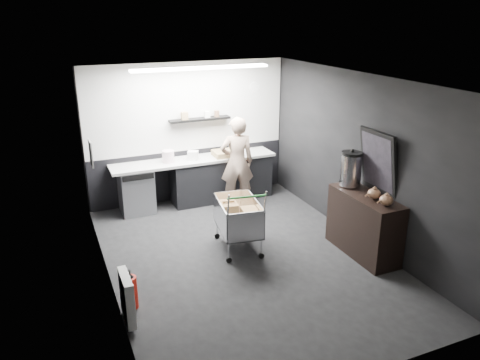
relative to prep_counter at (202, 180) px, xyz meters
name	(u,v)px	position (x,y,z in m)	size (l,w,h in m)	color
floor	(245,258)	(-0.14, -2.42, -0.46)	(5.50, 5.50, 0.00)	black
ceiling	(246,80)	(-0.14, -2.42, 2.24)	(5.50, 5.50, 0.00)	silver
wall_back	(188,132)	(-0.14, 0.33, 0.89)	(5.50, 5.50, 0.00)	black
wall_front	(364,264)	(-0.14, -5.17, 0.89)	(5.50, 5.50, 0.00)	black
wall_left	(103,195)	(-2.14, -2.42, 0.89)	(5.50, 5.50, 0.00)	black
wall_right	(359,159)	(1.86, -2.42, 0.89)	(5.50, 5.50, 0.00)	black
kitchen_wall_panel	(188,107)	(-0.14, 0.31, 1.39)	(3.95, 0.02, 1.70)	silver
dado_panel	(190,174)	(-0.14, 0.31, 0.04)	(3.95, 0.02, 1.00)	black
floating_shelf	(200,119)	(0.06, 0.20, 1.16)	(1.20, 0.22, 0.04)	black
wall_clock	(254,87)	(1.26, 0.30, 1.69)	(0.20, 0.20, 0.03)	white
poster	(91,153)	(-2.12, -1.12, 1.09)	(0.02, 0.30, 0.40)	white
poster_red_band	(91,149)	(-2.11, -1.12, 1.16)	(0.01, 0.22, 0.10)	red
radiator	(127,298)	(-2.08, -3.32, -0.11)	(0.10, 0.50, 0.60)	white
ceiling_strip	(201,68)	(-0.14, -0.57, 2.21)	(2.40, 0.20, 0.04)	white
prep_counter	(202,180)	(0.00, 0.00, 0.00)	(3.20, 0.61, 0.90)	black
person	(237,162)	(0.57, -0.45, 0.42)	(0.64, 0.42, 1.75)	beige
shopping_cart	(238,218)	(-0.11, -2.09, 0.06)	(0.72, 1.07, 1.09)	silver
sideboard	(364,216)	(1.61, -2.97, 0.16)	(0.55, 1.30, 1.94)	black
fire_extinguisher	(131,291)	(-1.99, -3.06, -0.19)	(0.16, 0.16, 0.54)	red
cardboard_box	(227,153)	(0.52, -0.05, 0.49)	(0.52, 0.40, 0.10)	#90784D
pink_tub	(168,156)	(-0.64, 0.00, 0.55)	(0.22, 0.22, 0.22)	white
white_container	(193,156)	(-0.18, -0.05, 0.53)	(0.19, 0.15, 0.17)	white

